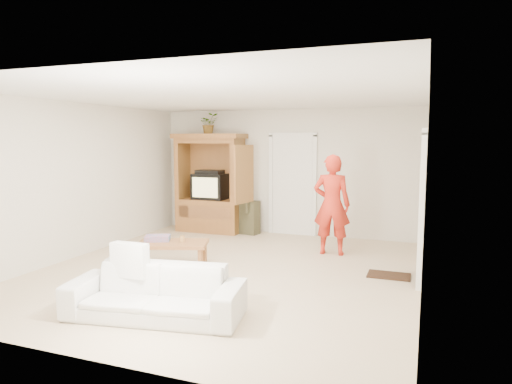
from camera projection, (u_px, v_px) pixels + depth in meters
floor at (228, 271)px, 6.89m from camera, size 6.00×6.00×0.00m
ceiling at (226, 96)px, 6.59m from camera, size 6.00×6.00×0.00m
wall_back at (286, 172)px, 9.53m from camera, size 5.50×0.00×5.50m
wall_front at (85, 218)px, 3.95m from camera, size 5.50×0.00×5.50m
wall_left at (79, 180)px, 7.70m from camera, size 0.00×6.00×6.00m
wall_right at (425, 193)px, 5.78m from camera, size 0.00×6.00×6.00m
armoire at (211, 190)px, 9.81m from camera, size 1.82×1.14×2.10m
door_back at (292, 186)px, 9.48m from camera, size 0.85×0.05×2.04m
doorway_right at (423, 208)px, 6.37m from camera, size 0.05×0.90×2.04m
framed_picture at (425, 163)px, 7.51m from camera, size 0.03×0.60×0.48m
doormat at (389, 275)px, 6.64m from camera, size 0.60×0.40×0.02m
plant at (209, 124)px, 9.63m from camera, size 0.51×0.50×0.43m
man at (332, 205)px, 7.83m from camera, size 0.66×0.46×1.73m
sofa at (155, 292)px, 5.08m from camera, size 2.05×1.07×0.57m
coffee_table at (173, 245)px, 7.08m from camera, size 1.19×0.89×0.40m
towel at (158, 238)px, 7.17m from camera, size 0.46×0.41×0.08m
candle at (182, 239)px, 7.07m from camera, size 0.08×0.08×0.10m
backpack_black at (249, 223)px, 9.68m from camera, size 0.41×0.33×0.44m
backpack_olive at (250, 217)px, 9.58m from camera, size 0.41×0.33×0.70m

